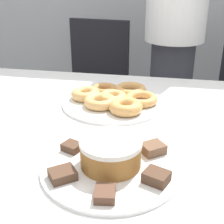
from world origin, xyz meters
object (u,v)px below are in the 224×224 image
at_px(person_standing, 175,29).
at_px(office_chair_left, 93,96).
at_px(plate_cake, 111,166).
at_px(plate_donuts, 113,102).
at_px(frosted_cake, 111,153).

xyz_separation_m(person_standing, office_chair_left, (-0.49, 0.12, -0.47)).
bearing_deg(plate_cake, plate_donuts, 99.79).
relative_size(plate_cake, frosted_cake, 2.28).
xyz_separation_m(office_chair_left, plate_cake, (0.35, -1.19, 0.31)).
distance_m(plate_donuts, frosted_cake, 0.41).
bearing_deg(person_standing, office_chair_left, 166.72).
distance_m(plate_cake, plate_donuts, 0.41).
relative_size(person_standing, office_chair_left, 1.88).
xyz_separation_m(person_standing, plate_cake, (-0.14, -1.08, -0.16)).
relative_size(office_chair_left, plate_donuts, 2.38).
xyz_separation_m(plate_cake, plate_donuts, (-0.07, 0.41, 0.00)).
distance_m(person_standing, plate_cake, 1.10).
bearing_deg(plate_cake, person_standing, 82.56).
height_order(person_standing, plate_donuts, person_standing).
xyz_separation_m(plate_cake, frosted_cake, (-0.00, 0.00, 0.04)).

